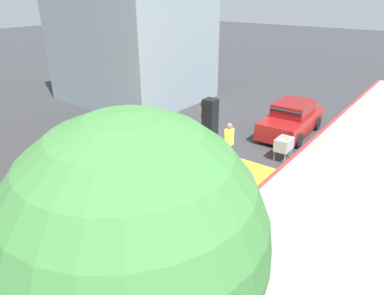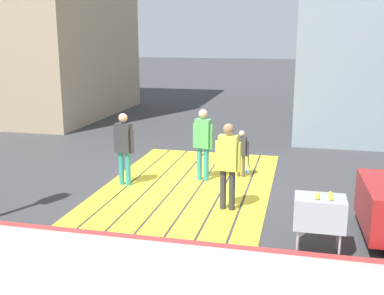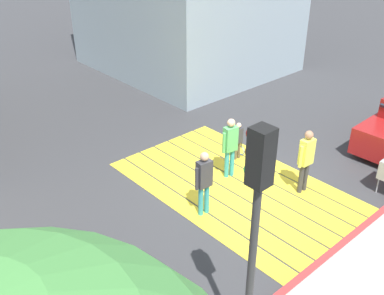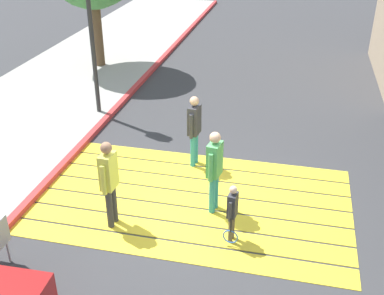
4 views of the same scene
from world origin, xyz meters
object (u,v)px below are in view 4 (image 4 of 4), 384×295
Objects in this scene: pedestrian_adult_lead at (109,178)px; pedestrian_adult_side at (214,166)px; pedestrian_adult_trailing at (194,126)px; pedestrian_child_with_racket at (232,211)px; traffic_light_corner at (90,7)px.

pedestrian_adult_lead is 2.00m from pedestrian_adult_side.
pedestrian_adult_trailing is 1.87m from pedestrian_adult_side.
pedestrian_adult_lead is 2.77m from pedestrian_adult_trailing.
pedestrian_child_with_racket is (1.27, -2.57, -0.34)m from pedestrian_adult_trailing.
pedestrian_adult_side is at bearing -43.48° from traffic_light_corner.
traffic_light_corner is at bearing 115.46° from pedestrian_adult_lead.
pedestrian_adult_side is 1.48× the size of pedestrian_child_with_racket.
traffic_light_corner is 3.60× the size of pedestrian_child_with_racket.
pedestrian_adult_side is at bearing 119.49° from pedestrian_child_with_racket.
traffic_light_corner is 2.39× the size of pedestrian_adult_lead.
traffic_light_corner is 2.43× the size of pedestrian_adult_side.
pedestrian_adult_trailing is at bearing -33.27° from traffic_light_corner.
traffic_light_corner is 6.96m from pedestrian_child_with_racket.
traffic_light_corner is 4.41m from pedestrian_adult_trailing.
pedestrian_adult_trailing is 0.98× the size of pedestrian_adult_side.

